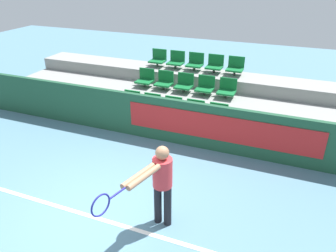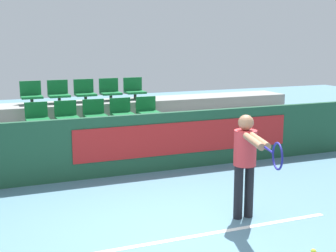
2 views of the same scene
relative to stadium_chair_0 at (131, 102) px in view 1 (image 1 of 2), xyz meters
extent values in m
plane|color=slate|center=(1.21, -3.71, -0.59)|extent=(30.00, 30.00, 0.00)
cube|color=white|center=(1.21, -3.72, -0.58)|extent=(4.53, 0.08, 0.01)
cube|color=#1E4C33|center=(1.21, -0.68, -0.02)|extent=(10.78, 0.12, 1.13)
cube|color=red|center=(2.64, -0.75, 0.04)|extent=(4.48, 0.02, 0.62)
cube|color=gray|center=(1.21, -0.12, -0.41)|extent=(10.38, 0.97, 0.36)
cube|color=gray|center=(1.21, 0.85, -0.23)|extent=(10.38, 0.97, 0.71)
cube|color=gray|center=(1.21, 1.81, -0.05)|extent=(10.38, 0.97, 1.07)
cylinder|color=#333333|center=(0.00, -0.07, -0.16)|extent=(0.07, 0.07, 0.14)
cube|color=#146B33|center=(0.00, -0.07, -0.06)|extent=(0.47, 0.42, 0.05)
cube|color=#146B33|center=(0.00, 0.12, 0.12)|extent=(0.47, 0.04, 0.32)
cylinder|color=#333333|center=(0.61, -0.07, -0.16)|extent=(0.07, 0.07, 0.14)
cube|color=#146B33|center=(0.61, -0.07, -0.06)|extent=(0.47, 0.42, 0.05)
cube|color=#146B33|center=(0.61, 0.12, 0.12)|extent=(0.47, 0.04, 0.32)
cylinder|color=#333333|center=(1.21, -0.07, -0.16)|extent=(0.07, 0.07, 0.14)
cube|color=#146B33|center=(1.21, -0.07, -0.06)|extent=(0.47, 0.42, 0.05)
cube|color=#146B33|center=(1.21, 0.12, 0.12)|extent=(0.47, 0.04, 0.32)
cylinder|color=#333333|center=(1.82, -0.07, -0.16)|extent=(0.07, 0.07, 0.14)
cube|color=#146B33|center=(1.82, -0.07, -0.06)|extent=(0.47, 0.42, 0.05)
cube|color=#146B33|center=(1.82, 0.12, 0.12)|extent=(0.47, 0.04, 0.32)
cylinder|color=#333333|center=(2.42, -0.07, -0.16)|extent=(0.07, 0.07, 0.14)
cube|color=#146B33|center=(2.42, -0.07, -0.06)|extent=(0.47, 0.42, 0.05)
cube|color=#146B33|center=(2.42, 0.12, 0.12)|extent=(0.47, 0.04, 0.32)
cylinder|color=#333333|center=(0.00, 0.90, 0.20)|extent=(0.07, 0.07, 0.14)
cube|color=#146B33|center=(0.00, 0.90, 0.29)|extent=(0.47, 0.42, 0.05)
cube|color=#146B33|center=(0.00, 1.08, 0.48)|extent=(0.47, 0.04, 0.32)
cylinder|color=#333333|center=(0.61, 0.90, 0.20)|extent=(0.07, 0.07, 0.14)
cube|color=#146B33|center=(0.61, 0.90, 0.29)|extent=(0.47, 0.42, 0.05)
cube|color=#146B33|center=(0.61, 1.08, 0.48)|extent=(0.47, 0.04, 0.32)
cylinder|color=#333333|center=(1.21, 0.90, 0.20)|extent=(0.07, 0.07, 0.14)
cube|color=#146B33|center=(1.21, 0.90, 0.29)|extent=(0.47, 0.42, 0.05)
cube|color=#146B33|center=(1.21, 1.08, 0.48)|extent=(0.47, 0.04, 0.32)
cylinder|color=#333333|center=(1.82, 0.90, 0.20)|extent=(0.07, 0.07, 0.14)
cube|color=#146B33|center=(1.82, 0.90, 0.29)|extent=(0.47, 0.42, 0.05)
cube|color=#146B33|center=(1.82, 1.08, 0.48)|extent=(0.47, 0.04, 0.32)
cylinder|color=#333333|center=(2.42, 0.90, 0.20)|extent=(0.07, 0.07, 0.14)
cube|color=#146B33|center=(2.42, 0.90, 0.29)|extent=(0.47, 0.42, 0.05)
cube|color=#146B33|center=(2.42, 1.08, 0.48)|extent=(0.47, 0.04, 0.32)
cylinder|color=#333333|center=(0.00, 1.86, 0.55)|extent=(0.07, 0.07, 0.14)
cube|color=#146B33|center=(0.00, 1.86, 0.65)|extent=(0.47, 0.42, 0.05)
cube|color=#146B33|center=(0.00, 2.05, 0.83)|extent=(0.47, 0.04, 0.32)
cylinder|color=#333333|center=(0.61, 1.86, 0.55)|extent=(0.07, 0.07, 0.14)
cube|color=#146B33|center=(0.61, 1.86, 0.65)|extent=(0.47, 0.42, 0.05)
cube|color=#146B33|center=(0.61, 2.05, 0.83)|extent=(0.47, 0.04, 0.32)
cylinder|color=#333333|center=(1.21, 1.86, 0.55)|extent=(0.07, 0.07, 0.14)
cube|color=#146B33|center=(1.21, 1.86, 0.65)|extent=(0.47, 0.42, 0.05)
cube|color=#146B33|center=(1.21, 2.05, 0.83)|extent=(0.47, 0.04, 0.32)
cylinder|color=#333333|center=(1.82, 1.86, 0.55)|extent=(0.07, 0.07, 0.14)
cube|color=#146B33|center=(1.82, 1.86, 0.65)|extent=(0.47, 0.42, 0.05)
cube|color=#146B33|center=(1.82, 2.05, 0.83)|extent=(0.47, 0.04, 0.32)
cylinder|color=#333333|center=(2.42, 1.86, 0.55)|extent=(0.07, 0.07, 0.14)
cube|color=#146B33|center=(2.42, 1.86, 0.65)|extent=(0.47, 0.42, 0.05)
cube|color=#146B33|center=(2.42, 2.05, 0.83)|extent=(0.47, 0.04, 0.32)
cylinder|color=black|center=(2.26, -3.38, -0.20)|extent=(0.13, 0.13, 0.78)
cylinder|color=black|center=(2.43, -3.38, -0.20)|extent=(0.13, 0.13, 0.78)
cylinder|color=red|center=(2.34, -3.38, 0.44)|extent=(0.32, 0.32, 0.50)
sphere|color=#9E7051|center=(2.34, -3.38, 0.81)|extent=(0.22, 0.22, 0.22)
cylinder|color=#9E7051|center=(2.17, -3.86, 0.66)|extent=(0.26, 0.67, 0.09)
cylinder|color=#9E7051|center=(2.26, -3.86, 0.66)|extent=(0.26, 0.67, 0.09)
cylinder|color=navy|center=(2.09, -4.33, 0.66)|extent=(0.11, 0.30, 0.03)
torus|color=navy|center=(2.01, -4.62, 0.66)|extent=(0.11, 0.32, 0.32)
camera|label=1|loc=(4.01, -7.33, 3.42)|focal=35.00mm
camera|label=2|loc=(-1.03, -8.89, 1.98)|focal=50.00mm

